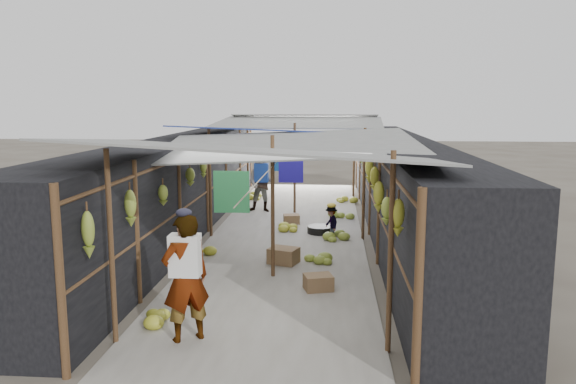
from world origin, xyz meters
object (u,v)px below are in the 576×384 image
(vendor_elderly, at_px, (186,278))
(shopper_blue, at_px, (261,183))
(black_basin, at_px, (320,230))
(vendor_seated, at_px, (331,223))
(crate_near, at_px, (284,256))

(vendor_elderly, height_order, shopper_blue, vendor_elderly)
(black_basin, bearing_deg, shopper_blue, 123.96)
(shopper_blue, bearing_deg, vendor_seated, -50.89)
(vendor_seated, bearing_deg, shopper_blue, -170.10)
(black_basin, bearing_deg, crate_near, -104.35)
(crate_near, distance_m, black_basin, 2.73)
(shopper_blue, bearing_deg, vendor_elderly, -82.94)
(vendor_elderly, bearing_deg, vendor_seated, -141.06)
(crate_near, relative_size, shopper_blue, 0.32)
(vendor_seated, bearing_deg, black_basin, -176.49)
(black_basin, distance_m, shopper_blue, 3.26)
(vendor_seated, bearing_deg, crate_near, -46.81)
(crate_near, bearing_deg, shopper_blue, 121.46)
(crate_near, height_order, vendor_elderly, vendor_elderly)
(crate_near, xyz_separation_m, black_basin, (0.68, 2.64, -0.07))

